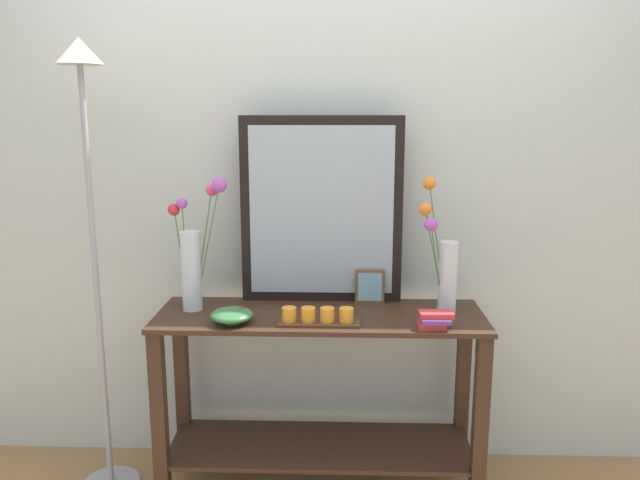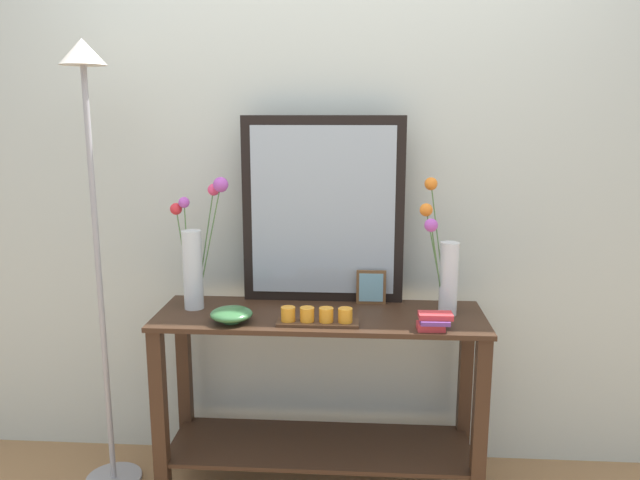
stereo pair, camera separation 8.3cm
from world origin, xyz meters
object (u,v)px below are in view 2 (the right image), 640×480
(vase_right, at_px, (445,264))
(candle_tray, at_px, (317,317))
(console_table, at_px, (320,385))
(book_stack, at_px, (433,321))
(floor_lamp, at_px, (93,197))
(mirror_leaning, at_px, (324,211))
(picture_frame_small, at_px, (371,287))
(decorative_bowl, at_px, (231,314))
(tall_vase_left, at_px, (195,254))

(vase_right, bearing_deg, candle_tray, -162.22)
(console_table, height_order, book_stack, book_stack)
(vase_right, relative_size, floor_lamp, 0.29)
(console_table, bearing_deg, mirror_leaning, 88.95)
(console_table, xyz_separation_m, candle_tray, (-0.00, -0.13, 0.34))
(mirror_leaning, height_order, candle_tray, mirror_leaning)
(picture_frame_small, bearing_deg, vase_right, -22.15)
(decorative_bowl, bearing_deg, console_table, 20.36)
(decorative_bowl, xyz_separation_m, book_stack, (0.78, -0.03, 0.00))
(candle_tray, relative_size, picture_frame_small, 2.16)
(candle_tray, relative_size, decorative_bowl, 1.91)
(book_stack, distance_m, floor_lamp, 1.43)
(decorative_bowl, bearing_deg, floor_lamp, 168.41)
(console_table, relative_size, picture_frame_small, 9.09)
(vase_right, xyz_separation_m, decorative_bowl, (-0.84, -0.16, -0.18))
(tall_vase_left, bearing_deg, decorative_bowl, -44.15)
(picture_frame_small, bearing_deg, tall_vase_left, -172.40)
(vase_right, distance_m, picture_frame_small, 0.34)
(vase_right, xyz_separation_m, book_stack, (-0.06, -0.19, -0.18))
(console_table, xyz_separation_m, picture_frame_small, (0.21, 0.15, 0.38))
(console_table, xyz_separation_m, mirror_leaning, (0.00, 0.19, 0.71))
(tall_vase_left, relative_size, book_stack, 4.07)
(vase_right, height_order, floor_lamp, floor_lamp)
(mirror_leaning, relative_size, tall_vase_left, 1.45)
(decorative_bowl, bearing_deg, mirror_leaning, 42.30)
(console_table, bearing_deg, decorative_bowl, -159.64)
(console_table, distance_m, book_stack, 0.58)
(tall_vase_left, relative_size, vase_right, 1.00)
(vase_right, xyz_separation_m, floor_lamp, (-1.41, -0.04, 0.26))
(tall_vase_left, xyz_separation_m, floor_lamp, (-0.39, -0.06, 0.24))
(tall_vase_left, xyz_separation_m, decorative_bowl, (0.18, -0.18, -0.20))
(candle_tray, bearing_deg, tall_vase_left, 160.66)
(console_table, relative_size, tall_vase_left, 2.44)
(tall_vase_left, distance_m, candle_tray, 0.59)
(mirror_leaning, xyz_separation_m, floor_lamp, (-0.92, -0.19, 0.08))
(picture_frame_small, bearing_deg, book_stack, -53.26)
(decorative_bowl, bearing_deg, book_stack, -2.45)
(decorative_bowl, relative_size, floor_lamp, 0.09)
(book_stack, bearing_deg, picture_frame_small, 126.74)
(mirror_leaning, bearing_deg, console_table, -91.05)
(mirror_leaning, relative_size, vase_right, 1.45)
(candle_tray, xyz_separation_m, decorative_bowl, (-0.33, 0.00, 0.00))
(console_table, bearing_deg, book_stack, -19.88)
(console_table, relative_size, vase_right, 2.44)
(picture_frame_small, height_order, floor_lamp, floor_lamp)
(picture_frame_small, relative_size, book_stack, 1.10)
(candle_tray, xyz_separation_m, book_stack, (0.45, -0.03, 0.01))
(candle_tray, relative_size, floor_lamp, 0.17)
(book_stack, relative_size, floor_lamp, 0.07)
(decorative_bowl, distance_m, floor_lamp, 0.73)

